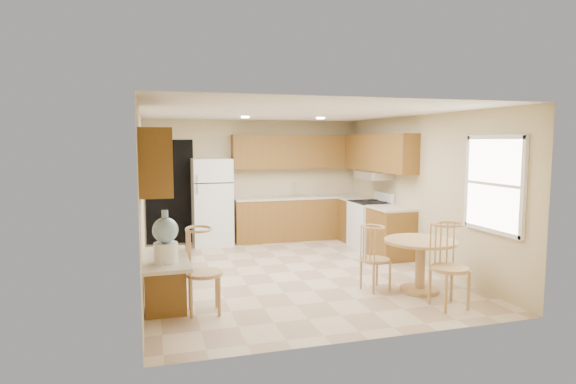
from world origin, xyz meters
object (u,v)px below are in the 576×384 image
object	(u,v)px
dining_table	(420,258)
chair_desk	(205,264)
stove	(370,225)
water_crock	(166,239)
chair_table_b	(455,259)
chair_table_a	(379,253)
refrigerator	(212,202)

from	to	relation	value
dining_table	chair_desk	distance (m)	2.94
stove	water_crock	world-z (taller)	water_crock
stove	chair_table_b	size ratio (longest dim) A/B	1.05
chair_table_a	water_crock	size ratio (longest dim) A/B	1.58
dining_table	chair_desk	bearing A→B (deg)	-178.21
stove	chair_table_a	world-z (taller)	stove
chair_desk	water_crock	size ratio (longest dim) A/B	1.82
refrigerator	stove	world-z (taller)	refrigerator
dining_table	chair_table_b	bearing A→B (deg)	-89.20
stove	water_crock	distance (m)	5.04
dining_table	water_crock	bearing A→B (deg)	-172.30
refrigerator	chair_desk	distance (m)	4.02
stove	water_crock	size ratio (longest dim) A/B	1.93
refrigerator	dining_table	size ratio (longest dim) A/B	1.75
refrigerator	stove	distance (m)	3.15
water_crock	chair_desk	bearing A→B (deg)	39.13
stove	chair_table_b	distance (m)	3.45
refrigerator	chair_desk	world-z (taller)	refrigerator
chair_table_b	dining_table	bearing A→B (deg)	-91.45
refrigerator	water_crock	distance (m)	4.46
water_crock	dining_table	bearing A→B (deg)	7.70
chair_desk	water_crock	xyz separation A→B (m)	(-0.45, -0.37, 0.40)
refrigerator	dining_table	bearing A→B (deg)	-58.86
stove	chair_table_a	distance (m)	2.72
dining_table	chair_table_b	distance (m)	0.77
water_crock	stove	bearing A→B (deg)	38.40
refrigerator	chair_table_b	distance (m)	5.19
refrigerator	chair_desk	xyz separation A→B (m)	(-0.60, -3.96, -0.24)
refrigerator	chair_table_b	size ratio (longest dim) A/B	1.66
stove	water_crock	bearing A→B (deg)	-141.60
stove	dining_table	size ratio (longest dim) A/B	1.11
refrigerator	dining_table	distance (m)	4.54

